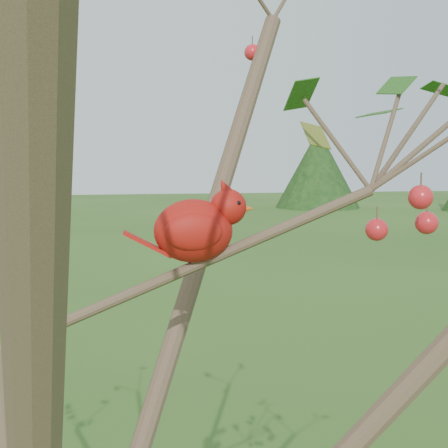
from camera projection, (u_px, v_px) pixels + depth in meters
name	position (u px, v px, depth m)	size (l,w,h in m)	color
crabapple_tree	(37.00, 254.00, 0.86)	(2.35, 2.05, 2.95)	#483326
cardinal	(198.00, 227.00, 1.00)	(0.21, 0.11, 0.15)	#A7120E
distant_trees	(184.00, 177.00, 24.99)	(37.75, 11.07, 3.66)	#483326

